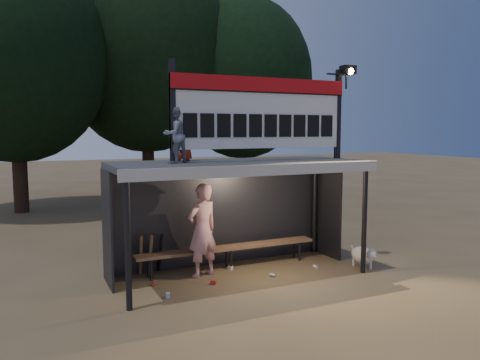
# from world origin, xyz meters

# --- Properties ---
(ground) EXTENTS (80.00, 80.00, 0.00)m
(ground) POSITION_xyz_m (0.00, 0.00, 0.00)
(ground) COLOR brown
(ground) RESTS_ON ground
(player) EXTENTS (0.79, 0.64, 1.88)m
(player) POSITION_xyz_m (-0.69, 0.28, 0.94)
(player) COLOR white
(player) RESTS_ON ground
(child_a) EXTENTS (0.64, 0.59, 1.05)m
(child_a) POSITION_xyz_m (-1.32, 0.02, 2.84)
(child_a) COLOR gray
(child_a) RESTS_ON dugout_shelter
(child_b) EXTENTS (0.47, 0.33, 0.91)m
(child_b) POSITION_xyz_m (-1.00, 0.49, 2.77)
(child_b) COLOR maroon
(child_b) RESTS_ON dugout_shelter
(dugout_shelter) EXTENTS (5.10, 2.08, 2.32)m
(dugout_shelter) POSITION_xyz_m (0.00, 0.24, 1.85)
(dugout_shelter) COLOR #373739
(dugout_shelter) RESTS_ON ground
(scoreboard_assembly) EXTENTS (4.10, 0.27, 1.99)m
(scoreboard_assembly) POSITION_xyz_m (0.56, -0.01, 3.32)
(scoreboard_assembly) COLOR black
(scoreboard_assembly) RESTS_ON dugout_shelter
(bench) EXTENTS (4.00, 0.35, 0.48)m
(bench) POSITION_xyz_m (0.00, 0.55, 0.43)
(bench) COLOR brown
(bench) RESTS_ON ground
(tree_left) EXTENTS (6.46, 6.46, 9.27)m
(tree_left) POSITION_xyz_m (-4.00, 10.00, 5.51)
(tree_left) COLOR #321E16
(tree_left) RESTS_ON ground
(tree_mid) EXTENTS (7.22, 7.22, 10.36)m
(tree_mid) POSITION_xyz_m (1.00, 11.50, 6.17)
(tree_mid) COLOR #311F16
(tree_mid) RESTS_ON ground
(tree_right) EXTENTS (6.08, 6.08, 8.72)m
(tree_right) POSITION_xyz_m (5.00, 10.50, 5.19)
(tree_right) COLOR black
(tree_right) RESTS_ON ground
(dog) EXTENTS (0.36, 0.81, 0.49)m
(dog) POSITION_xyz_m (2.62, -0.64, 0.28)
(dog) COLOR white
(dog) RESTS_ON ground
(bats) EXTENTS (0.47, 0.33, 0.84)m
(bats) POSITION_xyz_m (-1.61, 0.82, 0.43)
(bats) COLOR olive
(bats) RESTS_ON ground
(litter) EXTENTS (3.49, 1.15, 0.08)m
(litter) POSITION_xyz_m (-0.32, -0.15, 0.04)
(litter) COLOR red
(litter) RESTS_ON ground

